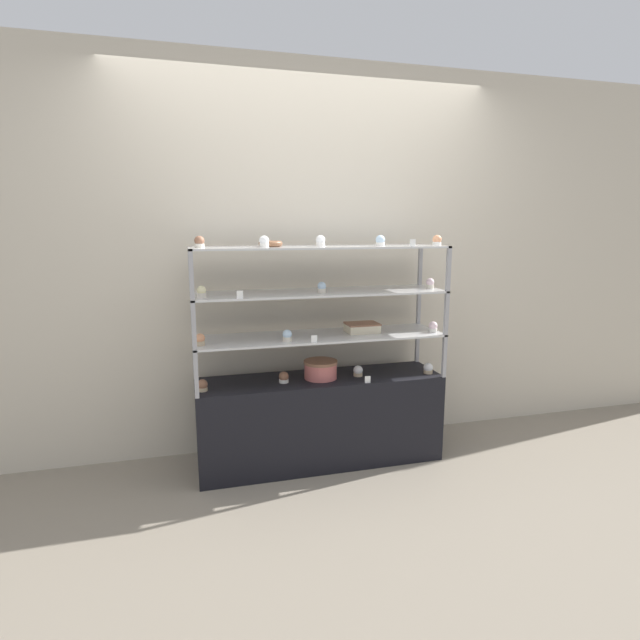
% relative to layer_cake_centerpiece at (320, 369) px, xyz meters
% --- Properties ---
extents(ground_plane, '(20.00, 20.00, 0.00)m').
position_rel_layer_cake_centerpiece_xyz_m(ground_plane, '(0.00, 0.01, -0.63)').
color(ground_plane, gray).
extents(back_wall, '(8.00, 0.05, 2.60)m').
position_rel_layer_cake_centerpiece_xyz_m(back_wall, '(0.00, 0.37, 0.67)').
color(back_wall, beige).
rests_on(back_wall, ground_plane).
extents(display_base, '(1.57, 0.41, 0.57)m').
position_rel_layer_cake_centerpiece_xyz_m(display_base, '(0.00, 0.01, -0.34)').
color(display_base, black).
rests_on(display_base, ground_plane).
extents(display_riser_lower, '(1.57, 0.41, 0.28)m').
position_rel_layer_cake_centerpiece_xyz_m(display_riser_lower, '(0.00, 0.01, 0.20)').
color(display_riser_lower, '#99999E').
rests_on(display_riser_lower, display_base).
extents(display_riser_middle, '(1.57, 0.41, 0.28)m').
position_rel_layer_cake_centerpiece_xyz_m(display_riser_middle, '(0.00, 0.01, 0.48)').
color(display_riser_middle, '#99999E').
rests_on(display_riser_middle, display_riser_lower).
extents(display_riser_upper, '(1.57, 0.41, 0.28)m').
position_rel_layer_cake_centerpiece_xyz_m(display_riser_upper, '(0.00, 0.01, 0.76)').
color(display_riser_upper, '#99999E').
rests_on(display_riser_upper, display_riser_middle).
extents(layer_cake_centerpiece, '(0.22, 0.22, 0.12)m').
position_rel_layer_cake_centerpiece_xyz_m(layer_cake_centerpiece, '(0.00, 0.00, 0.00)').
color(layer_cake_centerpiece, '#C66660').
rests_on(layer_cake_centerpiece, display_base).
extents(sheet_cake_frosted, '(0.21, 0.16, 0.06)m').
position_rel_layer_cake_centerpiece_xyz_m(sheet_cake_frosted, '(0.29, 0.03, 0.25)').
color(sheet_cake_frosted, beige).
rests_on(sheet_cake_frosted, display_riser_lower).
extents(cupcake_0, '(0.06, 0.06, 0.07)m').
position_rel_layer_cake_centerpiece_xyz_m(cupcake_0, '(-0.74, -0.06, -0.03)').
color(cupcake_0, '#CCB28C').
rests_on(cupcake_0, display_base).
extents(cupcake_1, '(0.06, 0.06, 0.07)m').
position_rel_layer_cake_centerpiece_xyz_m(cupcake_1, '(-0.24, -0.03, -0.03)').
color(cupcake_1, white).
rests_on(cupcake_1, display_base).
extents(cupcake_2, '(0.06, 0.06, 0.07)m').
position_rel_layer_cake_centerpiece_xyz_m(cupcake_2, '(0.25, -0.02, -0.03)').
color(cupcake_2, '#CCB28C').
rests_on(cupcake_2, display_base).
extents(cupcake_3, '(0.06, 0.06, 0.07)m').
position_rel_layer_cake_centerpiece_xyz_m(cupcake_3, '(0.72, -0.08, -0.03)').
color(cupcake_3, '#CCB28C').
rests_on(cupcake_3, display_base).
extents(price_tag_0, '(0.04, 0.00, 0.04)m').
position_rel_layer_cake_centerpiece_xyz_m(price_tag_0, '(0.26, -0.17, -0.04)').
color(price_tag_0, white).
rests_on(price_tag_0, display_base).
extents(cupcake_4, '(0.06, 0.06, 0.07)m').
position_rel_layer_cake_centerpiece_xyz_m(cupcake_4, '(-0.74, -0.07, 0.25)').
color(cupcake_4, '#CCB28C').
rests_on(cupcake_4, display_riser_lower).
extents(cupcake_5, '(0.06, 0.06, 0.07)m').
position_rel_layer_cake_centerpiece_xyz_m(cupcake_5, '(-0.23, -0.10, 0.25)').
color(cupcake_5, beige).
rests_on(cupcake_5, display_riser_lower).
extents(cupcake_6, '(0.06, 0.06, 0.07)m').
position_rel_layer_cake_centerpiece_xyz_m(cupcake_6, '(0.74, -0.09, 0.25)').
color(cupcake_6, white).
rests_on(cupcake_6, display_riser_lower).
extents(price_tag_1, '(0.04, 0.00, 0.04)m').
position_rel_layer_cake_centerpiece_xyz_m(price_tag_1, '(-0.08, -0.17, 0.24)').
color(price_tag_1, white).
rests_on(price_tag_1, display_riser_lower).
extents(cupcake_7, '(0.05, 0.05, 0.07)m').
position_rel_layer_cake_centerpiece_xyz_m(cupcake_7, '(-0.72, -0.08, 0.53)').
color(cupcake_7, beige).
rests_on(cupcake_7, display_riser_middle).
extents(cupcake_8, '(0.05, 0.05, 0.07)m').
position_rel_layer_cake_centerpiece_xyz_m(cupcake_8, '(-0.01, -0.06, 0.53)').
color(cupcake_8, beige).
rests_on(cupcake_8, display_riser_middle).
extents(cupcake_9, '(0.05, 0.05, 0.07)m').
position_rel_layer_cake_centerpiece_xyz_m(cupcake_9, '(0.73, -0.03, 0.53)').
color(cupcake_9, beige).
rests_on(cupcake_9, display_riser_middle).
extents(price_tag_2, '(0.04, 0.00, 0.04)m').
position_rel_layer_cake_centerpiece_xyz_m(price_tag_2, '(-0.52, -0.17, 0.52)').
color(price_tag_2, white).
rests_on(price_tag_2, display_riser_middle).
extents(cupcake_10, '(0.06, 0.06, 0.07)m').
position_rel_layer_cake_centerpiece_xyz_m(cupcake_10, '(-0.72, -0.03, 0.81)').
color(cupcake_10, beige).
rests_on(cupcake_10, display_riser_upper).
extents(cupcake_11, '(0.06, 0.06, 0.07)m').
position_rel_layer_cake_centerpiece_xyz_m(cupcake_11, '(-0.36, -0.09, 0.81)').
color(cupcake_11, white).
rests_on(cupcake_11, display_riser_upper).
extents(cupcake_12, '(0.06, 0.06, 0.07)m').
position_rel_layer_cake_centerpiece_xyz_m(cupcake_12, '(-0.01, -0.03, 0.81)').
color(cupcake_12, white).
rests_on(cupcake_12, display_riser_upper).
extents(cupcake_13, '(0.06, 0.06, 0.07)m').
position_rel_layer_cake_centerpiece_xyz_m(cupcake_13, '(0.35, -0.09, 0.81)').
color(cupcake_13, white).
rests_on(cupcake_13, display_riser_upper).
extents(cupcake_14, '(0.06, 0.06, 0.07)m').
position_rel_layer_cake_centerpiece_xyz_m(cupcake_14, '(0.74, -0.09, 0.81)').
color(cupcake_14, white).
rests_on(cupcake_14, display_riser_upper).
extents(price_tag_3, '(0.04, 0.00, 0.04)m').
position_rel_layer_cake_centerpiece_xyz_m(price_tag_3, '(0.53, -0.17, 0.80)').
color(price_tag_3, white).
rests_on(price_tag_3, display_riser_upper).
extents(donut_glazed, '(0.14, 0.14, 0.04)m').
position_rel_layer_cake_centerpiece_xyz_m(donut_glazed, '(-0.31, 0.01, 0.80)').
color(donut_glazed, brown).
rests_on(donut_glazed, display_riser_upper).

